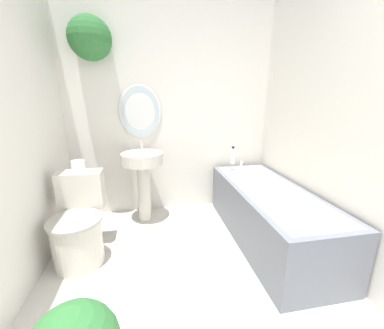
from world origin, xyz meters
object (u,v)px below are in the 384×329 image
object	(u,v)px
toilet	(79,226)
toilet_paper_roll	(78,166)
bathtub	(268,213)
pedestal_sink	(143,170)
shampoo_bottle	(233,156)

from	to	relation	value
toilet	toilet_paper_roll	size ratio (longest dim) A/B	6.56
toilet	bathtub	xyz separation A→B (m)	(1.72, -0.02, -0.03)
pedestal_sink	shampoo_bottle	distance (m)	1.04
toilet	pedestal_sink	bearing A→B (deg)	47.30
toilet	toilet_paper_roll	distance (m)	0.51
toilet	toilet_paper_roll	world-z (taller)	toilet_paper_roll
pedestal_sink	shampoo_bottle	bearing A→B (deg)	2.17
toilet_paper_roll	shampoo_bottle	bearing A→B (deg)	14.76
pedestal_sink	bathtub	world-z (taller)	pedestal_sink
bathtub	toilet_paper_roll	xyz separation A→B (m)	(-1.72, 0.23, 0.50)
shampoo_bottle	toilet_paper_roll	distance (m)	1.63
toilet	bathtub	size ratio (longest dim) A/B	0.44
toilet	bathtub	bearing A→B (deg)	-0.71
toilet	shampoo_bottle	world-z (taller)	shampoo_bottle
toilet	toilet_paper_roll	bearing A→B (deg)	90.00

